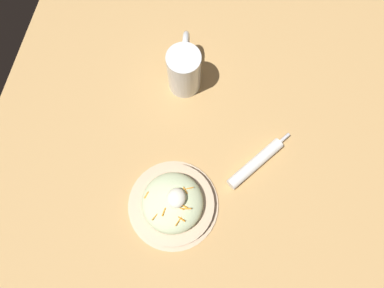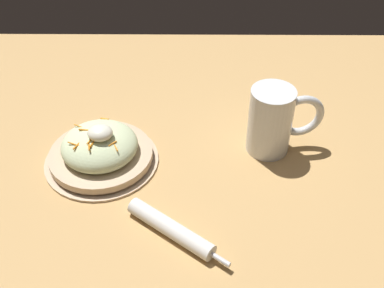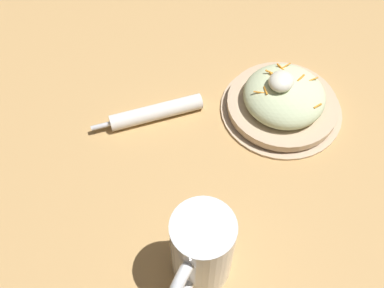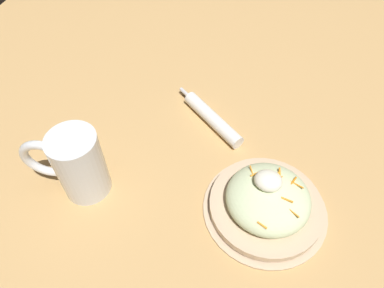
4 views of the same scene
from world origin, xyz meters
name	(u,v)px [view 1 (image 1 of 4)]	position (x,y,z in m)	size (l,w,h in m)	color
ground_plane	(254,142)	(0.00, 0.00, 0.00)	(1.43, 1.43, 0.00)	tan
salad_plate	(173,203)	(-0.21, 0.17, 0.03)	(0.23, 0.23, 0.10)	#D1B28E
beer_mug	(184,71)	(0.14, 0.22, 0.06)	(0.16, 0.09, 0.14)	white
napkin_roll	(256,163)	(-0.06, -0.01, 0.01)	(0.18, 0.14, 0.03)	white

